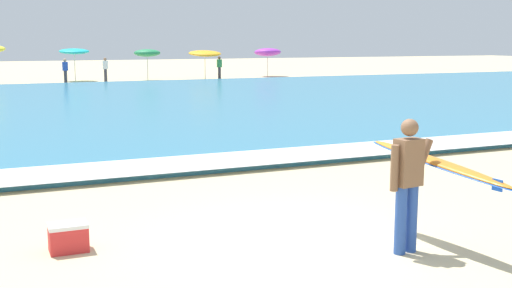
{
  "coord_description": "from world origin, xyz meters",
  "views": [
    {
      "loc": [
        -3.77,
        -7.34,
        2.69
      ],
      "look_at": [
        0.07,
        1.52,
        1.1
      ],
      "focal_mm": 44.26,
      "sensor_mm": 36.0,
      "label": 1
    }
  ],
  "objects_px": {
    "beachgoer_near_row_right": "(65,71)",
    "beach_umbrella_2": "(74,51)",
    "beachgoer_near_row_mid": "(105,69)",
    "cooler_box": "(68,237)",
    "beach_umbrella_4": "(205,53)",
    "surfer_with_board": "(421,172)",
    "beach_umbrella_3": "(147,53)",
    "beachgoer_near_row_left": "(219,67)",
    "beach_umbrella_5": "(268,52)"
  },
  "relations": [
    {
      "from": "beachgoer_near_row_mid",
      "to": "cooler_box",
      "type": "xyz_separation_m",
      "value": [
        -6.49,
        -33.48,
        -0.66
      ]
    },
    {
      "from": "beach_umbrella_5",
      "to": "beachgoer_near_row_right",
      "type": "height_order",
      "value": "beach_umbrella_5"
    },
    {
      "from": "beach_umbrella_5",
      "to": "beachgoer_near_row_mid",
      "type": "height_order",
      "value": "beach_umbrella_5"
    },
    {
      "from": "beachgoer_near_row_left",
      "to": "beachgoer_near_row_right",
      "type": "height_order",
      "value": "same"
    },
    {
      "from": "surfer_with_board",
      "to": "beach_umbrella_3",
      "type": "distance_m",
      "value": 36.27
    },
    {
      "from": "surfer_with_board",
      "to": "beach_umbrella_2",
      "type": "distance_m",
      "value": 37.11
    },
    {
      "from": "beach_umbrella_2",
      "to": "beachgoer_near_row_mid",
      "type": "bearing_deg",
      "value": -48.22
    },
    {
      "from": "beach_umbrella_3",
      "to": "cooler_box",
      "type": "height_order",
      "value": "beach_umbrella_3"
    },
    {
      "from": "beach_umbrella_3",
      "to": "beachgoer_near_row_left",
      "type": "xyz_separation_m",
      "value": [
        4.8,
        -1.02,
        -0.99
      ]
    },
    {
      "from": "surfer_with_board",
      "to": "beachgoer_near_row_left",
      "type": "height_order",
      "value": "surfer_with_board"
    },
    {
      "from": "beach_umbrella_4",
      "to": "beach_umbrella_3",
      "type": "bearing_deg",
      "value": 172.35
    },
    {
      "from": "beach_umbrella_2",
      "to": "beach_umbrella_5",
      "type": "relative_size",
      "value": 1.03
    },
    {
      "from": "beach_umbrella_5",
      "to": "beach_umbrella_4",
      "type": "bearing_deg",
      "value": -163.18
    },
    {
      "from": "beachgoer_near_row_left",
      "to": "beach_umbrella_4",
      "type": "bearing_deg",
      "value": 150.52
    },
    {
      "from": "beach_umbrella_4",
      "to": "beachgoer_near_row_right",
      "type": "relative_size",
      "value": 1.44
    },
    {
      "from": "beachgoer_near_row_right",
      "to": "cooler_box",
      "type": "distance_m",
      "value": 32.51
    },
    {
      "from": "beach_umbrella_2",
      "to": "beachgoer_near_row_right",
      "type": "height_order",
      "value": "beach_umbrella_2"
    },
    {
      "from": "beach_umbrella_5",
      "to": "beachgoer_near_row_right",
      "type": "relative_size",
      "value": 1.36
    },
    {
      "from": "surfer_with_board",
      "to": "cooler_box",
      "type": "distance_m",
      "value": 4.61
    },
    {
      "from": "beachgoer_near_row_left",
      "to": "beach_umbrella_2",
      "type": "bearing_deg",
      "value": 166.62
    },
    {
      "from": "beach_umbrella_2",
      "to": "beachgoer_near_row_mid",
      "type": "relative_size",
      "value": 1.4
    },
    {
      "from": "beach_umbrella_3",
      "to": "beach_umbrella_2",
      "type": "bearing_deg",
      "value": 165.24
    },
    {
      "from": "cooler_box",
      "to": "beachgoer_near_row_mid",
      "type": "bearing_deg",
      "value": 79.03
    },
    {
      "from": "beach_umbrella_3",
      "to": "beachgoer_near_row_right",
      "type": "bearing_deg",
      "value": -161.6
    },
    {
      "from": "cooler_box",
      "to": "beach_umbrella_5",
      "type": "bearing_deg",
      "value": 61.86
    },
    {
      "from": "beach_umbrella_2",
      "to": "beach_umbrella_5",
      "type": "distance_m",
      "value": 14.05
    },
    {
      "from": "beachgoer_near_row_mid",
      "to": "beach_umbrella_5",
      "type": "bearing_deg",
      "value": 8.26
    },
    {
      "from": "beach_umbrella_4",
      "to": "beachgoer_near_row_right",
      "type": "xyz_separation_m",
      "value": [
        -9.51,
        -1.34,
        -0.94
      ]
    },
    {
      "from": "surfer_with_board",
      "to": "beachgoer_near_row_mid",
      "type": "distance_m",
      "value": 35.3
    },
    {
      "from": "beachgoer_near_row_left",
      "to": "beachgoer_near_row_right",
      "type": "distance_m",
      "value": 10.43
    },
    {
      "from": "surfer_with_board",
      "to": "beach_umbrella_3",
      "type": "bearing_deg",
      "value": 81.68
    },
    {
      "from": "beach_umbrella_3",
      "to": "beachgoer_near_row_mid",
      "type": "relative_size",
      "value": 1.33
    },
    {
      "from": "beachgoer_near_row_right",
      "to": "cooler_box",
      "type": "bearing_deg",
      "value": -96.78
    },
    {
      "from": "beachgoer_near_row_right",
      "to": "beach_umbrella_2",
      "type": "bearing_deg",
      "value": 72.27
    },
    {
      "from": "beachgoer_near_row_right",
      "to": "cooler_box",
      "type": "relative_size",
      "value": 3.23
    },
    {
      "from": "beach_umbrella_5",
      "to": "beachgoer_near_row_right",
      "type": "distance_m",
      "value": 15.36
    },
    {
      "from": "beach_umbrella_4",
      "to": "cooler_box",
      "type": "relative_size",
      "value": 4.65
    },
    {
      "from": "beachgoer_near_row_mid",
      "to": "beach_umbrella_4",
      "type": "bearing_deg",
      "value": 1.07
    },
    {
      "from": "surfer_with_board",
      "to": "beachgoer_near_row_left",
      "type": "xyz_separation_m",
      "value": [
        10.05,
        34.85,
        -0.18
      ]
    },
    {
      "from": "beachgoer_near_row_mid",
      "to": "beach_umbrella_3",
      "type": "bearing_deg",
      "value": 12.54
    },
    {
      "from": "surfer_with_board",
      "to": "cooler_box",
      "type": "relative_size",
      "value": 5.04
    },
    {
      "from": "beachgoer_near_row_left",
      "to": "beachgoer_near_row_mid",
      "type": "xyz_separation_m",
      "value": [
        -7.74,
        0.37,
        0.0
      ]
    },
    {
      "from": "beach_umbrella_4",
      "to": "beachgoer_near_row_mid",
      "type": "distance_m",
      "value": 6.93
    },
    {
      "from": "beach_umbrella_2",
      "to": "cooler_box",
      "type": "xyz_separation_m",
      "value": [
        -4.82,
        -35.35,
        -1.77
      ]
    },
    {
      "from": "beach_umbrella_2",
      "to": "beach_umbrella_4",
      "type": "height_order",
      "value": "beach_umbrella_2"
    },
    {
      "from": "beachgoer_near_row_right",
      "to": "surfer_with_board",
      "type": "bearing_deg",
      "value": -89.42
    },
    {
      "from": "beach_umbrella_2",
      "to": "beach_umbrella_5",
      "type": "xyz_separation_m",
      "value": [
        14.05,
        -0.07,
        -0.15
      ]
    },
    {
      "from": "beach_umbrella_4",
      "to": "beach_umbrella_5",
      "type": "bearing_deg",
      "value": 16.82
    },
    {
      "from": "beachgoer_near_row_mid",
      "to": "cooler_box",
      "type": "relative_size",
      "value": 3.23
    },
    {
      "from": "beach_umbrella_3",
      "to": "beachgoer_near_row_left",
      "type": "relative_size",
      "value": 1.33
    }
  ]
}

